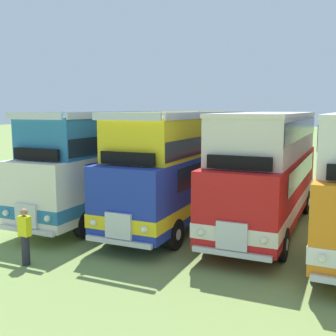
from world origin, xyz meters
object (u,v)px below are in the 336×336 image
bus_third_in_row (268,165)px  marshal_person (25,236)px  bus_second_in_row (187,163)px  bus_first_in_row (113,160)px

bus_third_in_row → marshal_person: bus_third_in_row is taller
bus_second_in_row → bus_first_in_row: bearing=-170.7°
bus_first_in_row → marshal_person: bearing=-77.7°
bus_second_in_row → marshal_person: bus_second_in_row is taller
bus_first_in_row → marshal_person: size_ratio=6.33×
bus_first_in_row → bus_second_in_row: (3.42, 0.56, 0.00)m
bus_first_in_row → bus_third_in_row: (6.84, 0.60, 0.11)m
bus_second_in_row → bus_third_in_row: 3.42m
bus_third_in_row → marshal_person: size_ratio=5.84×
bus_first_in_row → bus_second_in_row: 3.46m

